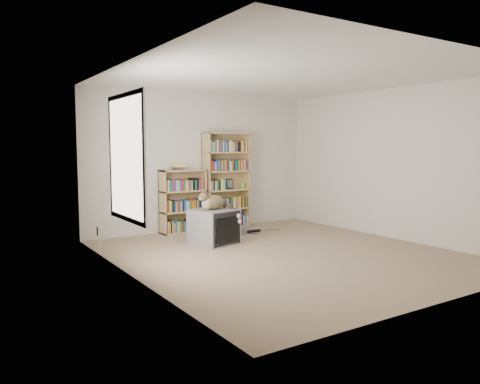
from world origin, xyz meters
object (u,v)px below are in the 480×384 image
cat (217,204)px  bookcase_tall (226,183)px  crt_tv (214,227)px  bookcase_short (183,204)px  dvd_player (250,230)px

cat → bookcase_tall: bearing=43.0°
cat → bookcase_tall: size_ratio=0.37×
crt_tv → bookcase_tall: bearing=36.2°
crt_tv → cat: (0.03, -0.06, 0.36)m
crt_tv → bookcase_short: bearing=72.3°
bookcase_tall → crt_tv: bearing=-128.3°
cat → dvd_player: bearing=19.4°
bookcase_short → bookcase_tall: bearing=-0.0°
cat → bookcase_short: 1.27m
cat → crt_tv: bearing=108.0°
cat → bookcase_tall: bookcase_tall is taller
crt_tv → bookcase_short: size_ratio=0.69×
dvd_player → bookcase_tall: bearing=95.8°
crt_tv → dvd_player: crt_tv is taller
crt_tv → bookcase_short: bookcase_short is taller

